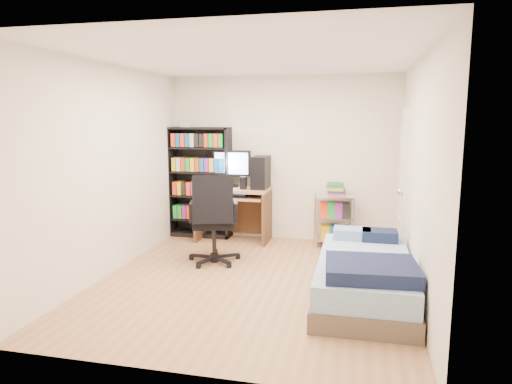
% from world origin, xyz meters
% --- Properties ---
extents(room, '(3.58, 4.08, 2.58)m').
position_xyz_m(room, '(0.00, 0.00, 1.25)').
color(room, '#A77B53').
rests_on(room, ground).
extents(media_shelf, '(0.97, 0.32, 1.80)m').
position_xyz_m(media_shelf, '(-1.29, 1.84, 0.89)').
color(media_shelf, black).
rests_on(media_shelf, room).
extents(computer_desk, '(1.09, 0.63, 1.38)m').
position_xyz_m(computer_desk, '(-0.59, 1.74, 0.74)').
color(computer_desk, '#A07552').
rests_on(computer_desk, room).
extents(office_chair, '(0.86, 0.86, 1.17)m').
position_xyz_m(office_chair, '(-0.65, 0.55, 0.37)').
color(office_chair, black).
rests_on(office_chair, room).
extents(wire_cart, '(0.62, 0.49, 0.92)m').
position_xyz_m(wire_cart, '(0.82, 1.74, 0.60)').
color(wire_cart, silver).
rests_on(wire_cart, room).
extents(bed, '(0.97, 1.94, 0.55)m').
position_xyz_m(bed, '(1.25, -0.24, 0.24)').
color(bed, brown).
rests_on(bed, room).
extents(door, '(0.12, 0.80, 2.00)m').
position_xyz_m(door, '(1.72, 1.35, 1.00)').
color(door, silver).
rests_on(door, room).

